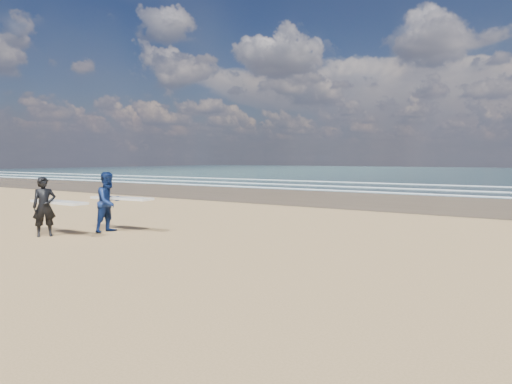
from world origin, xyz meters
The scene contains 2 objects.
surfer_near centered at (-1.50, 0.46, 0.91)m, with size 2.21×1.01×1.78m.
surfer_far centered at (-0.59, 2.03, 0.96)m, with size 2.24×1.21×1.90m.
Camera 1 is at (11.11, -7.38, 2.32)m, focal length 32.00 mm.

